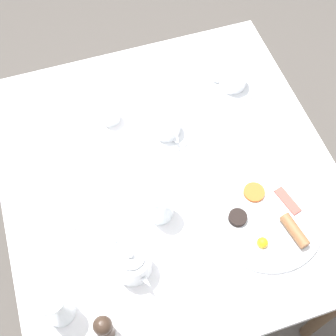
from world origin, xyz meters
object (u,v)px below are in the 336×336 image
(water_glass_tall, at_px, (160,204))
(fork_by_plate, at_px, (144,74))
(teacup_with_saucer_left, at_px, (232,81))
(pepper_grinder, at_px, (104,328))
(teapot_near, at_px, (132,262))
(teacup_with_saucer_right, at_px, (166,127))
(creamer_jug, at_px, (109,113))
(knife_by_plate, at_px, (50,126))
(breakfast_plate, at_px, (267,219))
(napkin_folded, at_px, (81,200))
(water_glass_short, at_px, (56,305))

(water_glass_tall, bearing_deg, fork_by_plate, -11.46)
(teacup_with_saucer_left, height_order, pepper_grinder, pepper_grinder)
(teapot_near, height_order, teacup_with_saucer_left, teapot_near)
(teacup_with_saucer_right, height_order, creamer_jug, creamer_jug)
(teacup_with_saucer_right, relative_size, pepper_grinder, 1.55)
(knife_by_plate, bearing_deg, breakfast_plate, -134.47)
(napkin_folded, bearing_deg, creamer_jug, -30.46)
(napkin_folded, bearing_deg, water_glass_tall, -117.98)
(knife_by_plate, bearing_deg, creamer_jug, -98.98)
(creamer_jug, height_order, napkin_folded, creamer_jug)
(breakfast_plate, xyz_separation_m, knife_by_plate, (0.50, 0.51, -0.01))
(creamer_jug, distance_m, fork_by_plate, 0.21)
(teacup_with_saucer_left, xyz_separation_m, water_glass_tall, (-0.37, 0.36, 0.04))
(water_glass_short, bearing_deg, teapot_near, -74.47)
(creamer_jug, relative_size, pepper_grinder, 0.86)
(pepper_grinder, bearing_deg, napkin_folded, -3.24)
(teacup_with_saucer_left, bearing_deg, teapot_near, 135.95)
(creamer_jug, height_order, fork_by_plate, creamer_jug)
(fork_by_plate, bearing_deg, water_glass_tall, 168.54)
(breakfast_plate, bearing_deg, teacup_with_saucer_left, -10.49)
(breakfast_plate, distance_m, teacup_with_saucer_right, 0.41)
(water_glass_short, bearing_deg, fork_by_plate, -31.37)
(teacup_with_saucer_left, xyz_separation_m, fork_by_plate, (0.14, 0.26, -0.02))
(napkin_folded, height_order, knife_by_plate, napkin_folded)
(teapot_near, height_order, fork_by_plate, teapot_near)
(napkin_folded, bearing_deg, breakfast_plate, -114.67)
(creamer_jug, bearing_deg, teacup_with_saucer_left, -89.09)
(teacup_with_saucer_right, distance_m, creamer_jug, 0.19)
(teacup_with_saucer_right, relative_size, knife_by_plate, 0.88)
(teacup_with_saucer_right, distance_m, knife_by_plate, 0.37)
(teacup_with_saucer_left, distance_m, pepper_grinder, 0.86)
(breakfast_plate, xyz_separation_m, water_glass_short, (-0.07, 0.59, 0.06))
(teapot_near, relative_size, teacup_with_saucer_left, 1.10)
(fork_by_plate, bearing_deg, pepper_grinder, 157.16)
(fork_by_plate, bearing_deg, teacup_with_saucer_left, -117.63)
(fork_by_plate, height_order, knife_by_plate, same)
(breakfast_plate, bearing_deg, napkin_folded, 65.33)
(knife_by_plate, bearing_deg, pepper_grinder, -178.70)
(creamer_jug, height_order, pepper_grinder, pepper_grinder)
(teacup_with_saucer_right, distance_m, water_glass_short, 0.61)
(teapot_near, distance_m, napkin_folded, 0.25)
(teapot_near, relative_size, pepper_grinder, 1.72)
(breakfast_plate, xyz_separation_m, water_glass_tall, (0.11, 0.28, 0.05))
(teacup_with_saucer_left, relative_size, napkin_folded, 0.80)
(teacup_with_saucer_left, bearing_deg, pepper_grinder, 137.22)
(teacup_with_saucer_left, height_order, fork_by_plate, teacup_with_saucer_left)
(teapot_near, relative_size, water_glass_tall, 1.42)
(pepper_grinder, xyz_separation_m, knife_by_plate, (0.66, 0.01, -0.05))
(napkin_folded, relative_size, fork_by_plate, 1.14)
(teacup_with_saucer_left, relative_size, fork_by_plate, 0.91)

